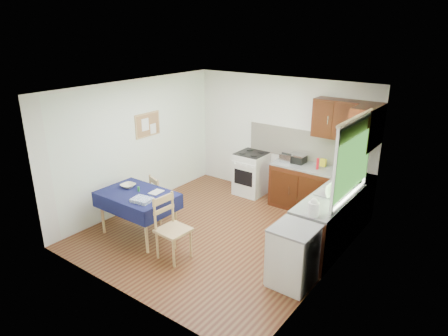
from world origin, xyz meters
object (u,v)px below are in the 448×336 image
Objects in this scene: dining_table at (137,199)px; kettle at (314,208)px; chair_near at (171,226)px; toaster at (286,158)px; dish_rack at (331,194)px; chair_far at (161,197)px; sandwich_press at (297,158)px.

kettle is (2.83, 0.76, 0.34)m from dining_table.
toaster reaches higher than chair_near.
dish_rack is (1.81, 1.77, 0.39)m from chair_near.
chair_far is 3.03m from dish_rack.
dish_rack is (2.75, 1.59, 0.25)m from dining_table.
kettle is at bearing 10.22° from dining_table.
toaster is 0.92× the size of kettle.
chair_near is at bearing -94.47° from toaster.
chair_near is 2.56m from dish_rack.
chair_near is at bearing -153.36° from kettle.
chair_far is at bearing -122.06° from toaster.
dining_table is at bearing 82.22° from chair_near.
chair_far is 2.73m from sandwich_press.
sandwich_press is (1.60, 2.71, 0.31)m from dining_table.
sandwich_press is at bearing 54.57° from dining_table.
dish_rack is (1.33, -1.00, -0.06)m from toaster.
toaster is at bearing 154.95° from dish_rack.
toaster is (1.51, 1.96, 0.52)m from chair_far.
chair_far is at bearing -177.28° from kettle.
dining_table is at bearing -164.94° from kettle.
toaster is 0.82× the size of sandwich_press.
dish_rack is (2.83, 0.96, 0.46)m from chair_far.
kettle is (0.07, -0.83, 0.09)m from dish_rack.
dish_rack is (1.15, -1.12, -0.06)m from sandwich_press.
toaster is 0.55× the size of dish_rack.
dish_rack is at bearing 25.13° from dining_table.
kettle reaches higher than toaster.
kettle is (1.40, -1.82, 0.03)m from toaster.
sandwich_press is 2.30m from kettle.
toaster is 0.21m from sandwich_press.
chair_far is at bearing -149.27° from dish_rack.
toaster reaches higher than chair_far.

